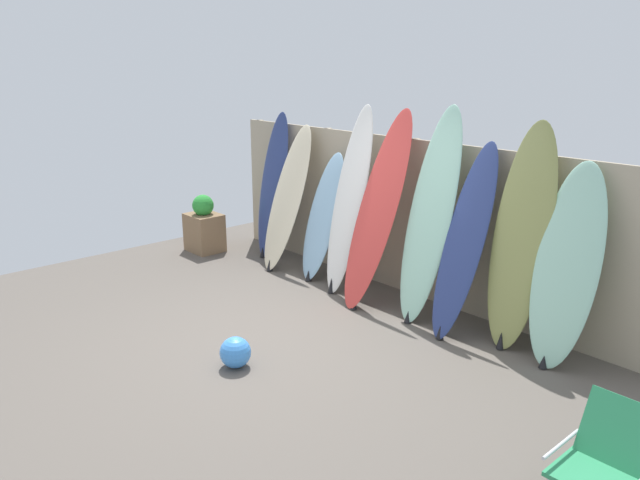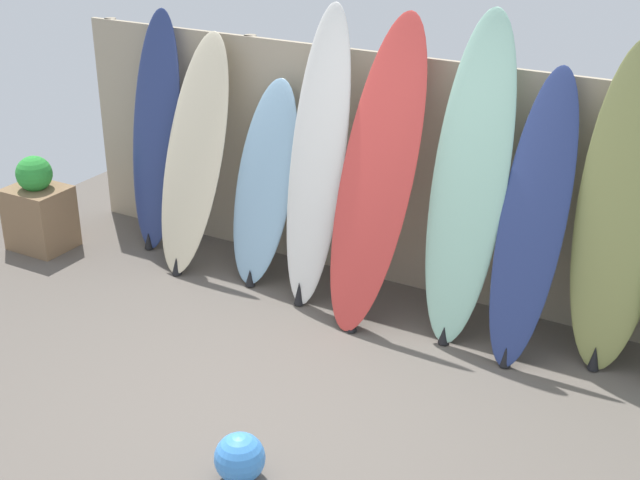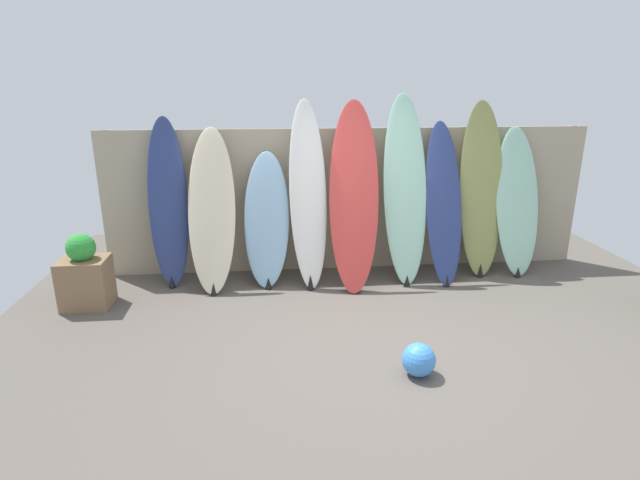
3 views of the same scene
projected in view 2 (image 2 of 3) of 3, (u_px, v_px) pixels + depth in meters
The scene contains 12 objects.
ground at pixel (269, 414), 5.43m from camera, with size 7.68×7.68×0.00m, color #5B544C.
fence_back at pixel (412, 176), 6.64m from camera, with size 6.08×0.11×1.80m.
surfboard_navy_0 at pixel (156, 133), 7.37m from camera, with size 0.49×0.53×1.97m.
surfboard_cream_1 at pixel (194, 155), 7.03m from camera, with size 0.56×0.76×1.85m.
surfboard_skyblue_2 at pixel (264, 184), 6.84m from camera, with size 0.58×0.62×1.57m.
surfboard_white_3 at pixel (318, 160), 6.48m from camera, with size 0.47×0.69×2.16m.
surfboard_red_4 at pixel (377, 176), 6.17m from camera, with size 0.65×0.87×2.15m.
surfboard_seafoam_5 at pixel (469, 182), 5.95m from camera, with size 0.53×0.69×2.22m.
surfboard_navy_6 at pixel (533, 221), 5.77m from camera, with size 0.44×0.74×1.90m.
surfboard_olive_7 at pixel (622, 212), 5.60m from camera, with size 0.58×0.50×2.14m.
planter_box at pixel (39, 209), 7.51m from camera, with size 0.49×0.41×0.82m.
beach_ball at pixel (240, 458), 4.82m from camera, with size 0.28×0.28×0.28m, color #3F8CE5.
Camera 2 is at (2.51, -3.76, 3.20)m, focal length 50.00 mm.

